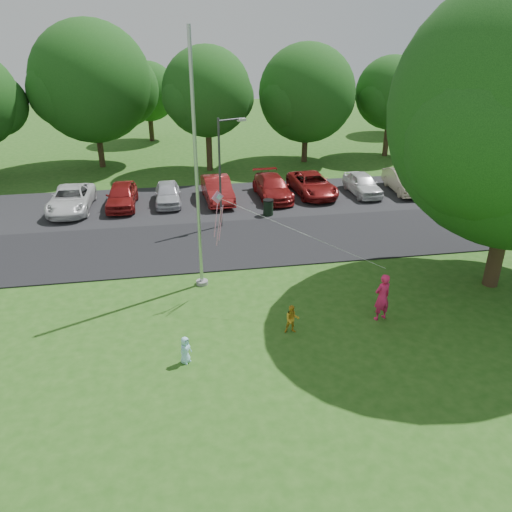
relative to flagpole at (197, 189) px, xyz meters
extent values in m
plane|color=#265516|center=(3.50, -5.00, -4.17)|extent=(120.00, 120.00, 0.00)
cube|color=black|center=(3.50, 4.00, -4.14)|extent=(60.00, 6.00, 0.06)
cube|color=black|center=(3.50, 10.50, -4.14)|extent=(42.00, 7.00, 0.06)
cylinder|color=#B7BABF|center=(0.00, 0.00, 0.83)|extent=(0.14, 0.14, 10.00)
cylinder|color=gray|center=(0.00, 0.00, -4.09)|extent=(0.50, 0.50, 0.16)
cylinder|color=#3F3F44|center=(1.52, 6.32, -1.28)|extent=(0.12, 0.12, 5.77)
cylinder|color=#3F3F44|center=(2.14, 6.58, 1.46)|extent=(1.28, 0.59, 0.08)
cube|color=silver|center=(2.76, 6.83, 1.40)|extent=(0.48, 0.36, 0.13)
cylinder|color=black|center=(4.34, 7.58, -3.71)|extent=(0.57, 0.57, 0.91)
cylinder|color=black|center=(4.34, 7.58, -3.23)|extent=(0.61, 0.61, 0.05)
cylinder|color=#332316|center=(11.98, -2.11, -2.39)|extent=(0.62, 0.62, 3.54)
sphere|color=#123D10|center=(9.97, -3.37, 2.40)|extent=(6.04, 6.04, 6.04)
sphere|color=#123D10|center=(9.68, -3.11, 1.98)|extent=(5.24, 5.24, 5.24)
cylinder|color=#332316|center=(-6.10, 20.24, -2.57)|extent=(0.44, 0.44, 3.19)
sphere|color=#123D10|center=(-6.10, 20.24, 2.00)|extent=(8.50, 8.50, 8.50)
sphere|color=#123D10|center=(-4.18, 21.09, 1.37)|extent=(5.53, 5.53, 5.53)
sphere|color=#123D10|center=(-7.80, 19.17, 1.58)|extent=(5.10, 5.10, 5.10)
cylinder|color=#332316|center=(1.92, 17.90, -2.45)|extent=(0.44, 0.44, 3.43)
sphere|color=#123D10|center=(1.92, 17.90, 1.45)|extent=(6.27, 6.27, 6.27)
sphere|color=#123D10|center=(3.33, 18.53, 0.98)|extent=(4.07, 4.07, 4.07)
sphere|color=#123D10|center=(0.66, 17.12, 1.14)|extent=(3.76, 3.76, 3.76)
cylinder|color=#332316|center=(9.53, 19.17, -2.84)|extent=(0.44, 0.44, 2.66)
sphere|color=#123D10|center=(9.53, 19.17, 1.03)|extent=(7.27, 7.27, 7.27)
sphere|color=#123D10|center=(11.16, 19.89, 0.49)|extent=(4.72, 4.72, 4.72)
sphere|color=#123D10|center=(8.07, 18.26, 0.67)|extent=(4.36, 4.36, 4.36)
cylinder|color=#332316|center=(16.62, 19.89, -2.66)|extent=(0.44, 0.44, 3.02)
sphere|color=#123D10|center=(16.62, 19.89, 0.84)|extent=(5.67, 5.67, 5.67)
sphere|color=#123D10|center=(17.89, 20.46, 0.41)|extent=(3.68, 3.68, 3.68)
sphere|color=#123D10|center=(15.48, 19.18, 0.55)|extent=(3.40, 3.40, 3.40)
cylinder|color=#332316|center=(25.42, 17.25, -2.45)|extent=(0.44, 0.44, 3.42)
sphere|color=#123D10|center=(23.67, 16.15, 1.89)|extent=(5.26, 5.26, 5.26)
cylinder|color=#332316|center=(-2.50, 29.00, -2.87)|extent=(0.44, 0.44, 2.60)
sphere|color=#123D10|center=(-2.50, 29.00, 0.25)|extent=(5.20, 5.20, 5.20)
sphere|color=#123D10|center=(-1.33, 29.52, -0.14)|extent=(3.38, 3.38, 3.38)
sphere|color=#123D10|center=(-3.54, 28.35, -0.01)|extent=(3.12, 3.12, 3.12)
cylinder|color=#332316|center=(21.50, 28.50, -2.87)|extent=(0.44, 0.44, 2.60)
sphere|color=#123D10|center=(21.50, 28.50, 0.25)|extent=(5.20, 5.20, 5.20)
sphere|color=#123D10|center=(22.67, 29.02, -0.14)|extent=(3.38, 3.38, 3.38)
sphere|color=#123D10|center=(20.46, 27.85, -0.01)|extent=(3.12, 3.12, 3.12)
imported|color=silver|center=(-6.81, 10.31, -3.43)|extent=(2.40, 4.95, 1.36)
imported|color=maroon|center=(-3.94, 10.41, -3.40)|extent=(1.79, 4.19, 1.41)
imported|color=silver|center=(-1.26, 10.54, -3.47)|extent=(1.52, 3.74, 1.27)
imported|color=maroon|center=(1.75, 10.55, -3.38)|extent=(1.79, 4.50, 1.46)
imported|color=maroon|center=(5.18, 10.57, -3.43)|extent=(2.04, 4.72, 1.35)
imported|color=maroon|center=(7.80, 10.79, -3.44)|extent=(2.54, 4.95, 1.34)
imported|color=silver|center=(10.99, 10.33, -3.44)|extent=(1.67, 3.94, 1.33)
imported|color=#C6B793|center=(13.77, 10.34, -3.41)|extent=(1.76, 4.34, 1.40)
imported|color=#EA1F5B|center=(6.34, -3.86, -3.24)|extent=(0.77, 0.61, 1.85)
imported|color=gold|center=(2.89, -4.18, -3.63)|extent=(0.55, 0.45, 1.08)
imported|color=#A6EAFF|center=(-0.91, -5.27, -3.69)|extent=(0.54, 0.55, 0.95)
cube|color=pink|center=(0.70, -0.90, -0.07)|extent=(0.48, 0.26, 0.52)
cube|color=#8CC6E5|center=(0.75, -0.93, -0.05)|extent=(0.24, 0.13, 0.25)
cylinder|color=white|center=(3.52, -2.38, -1.07)|extent=(5.65, 2.97, 2.01)
cylinder|color=pink|center=(0.60, -0.90, -1.02)|extent=(0.17, 0.22, 1.38)
cylinder|color=pink|center=(0.80, -0.85, -1.12)|extent=(0.20, 0.37, 1.58)
cylinder|color=pink|center=(0.70, -0.98, -1.23)|extent=(0.22, 0.53, 1.76)
camera|label=1|loc=(-0.93, -18.70, 5.88)|focal=35.00mm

